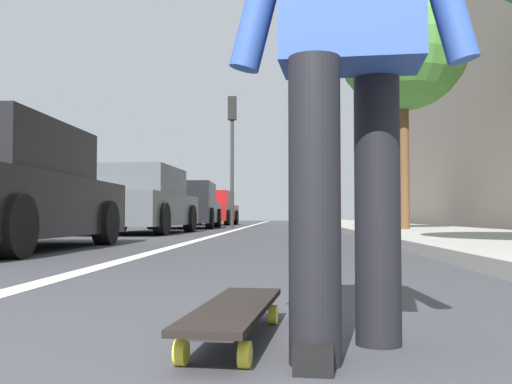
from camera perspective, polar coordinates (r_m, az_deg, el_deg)
ground_plane at (r=10.81m, az=1.04°, el=-4.52°), size 80.00×80.00×0.00m
lane_stripe_white at (r=20.85m, az=-0.92°, el=-3.51°), size 52.00×0.16×0.01m
sidewalk_curb at (r=19.03m, az=11.95°, el=-3.39°), size 52.00×3.20×0.12m
building_facade at (r=23.89m, az=16.99°, el=7.95°), size 40.00×1.20×9.32m
skateboard at (r=1.82m, az=-2.18°, el=-11.89°), size 0.86×0.28×0.11m
skater_person at (r=1.73m, az=9.30°, el=15.92°), size 0.45×0.72×1.64m
parked_car_mid at (r=13.15m, az=-11.72°, el=-0.95°), size 4.40×2.15×1.49m
parked_car_far at (r=18.63m, az=-6.94°, el=-1.43°), size 4.44×2.10×1.49m
parked_car_end at (r=25.32m, az=-4.40°, el=-1.68°), size 4.16×2.08×1.50m
traffic_light at (r=19.52m, az=-2.41°, el=5.49°), size 0.33×0.28×4.49m
street_tree_mid at (r=13.14m, az=14.50°, el=13.97°), size 2.84×2.84×5.52m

